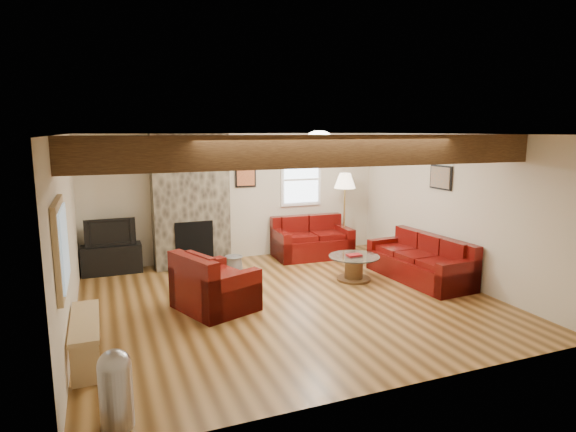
% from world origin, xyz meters
% --- Properties ---
extents(room, '(8.00, 8.00, 8.00)m').
position_xyz_m(room, '(0.00, 0.00, 1.25)').
color(room, brown).
rests_on(room, ground).
extents(floor, '(6.00, 6.00, 0.00)m').
position_xyz_m(floor, '(0.00, 0.00, 0.00)').
color(floor, brown).
rests_on(floor, ground).
extents(oak_beam, '(6.00, 0.36, 0.38)m').
position_xyz_m(oak_beam, '(0.00, -1.25, 2.31)').
color(oak_beam, black).
rests_on(oak_beam, room).
extents(chimney_breast, '(1.40, 0.67, 2.50)m').
position_xyz_m(chimney_breast, '(-1.00, 2.49, 1.22)').
color(chimney_breast, '#332F27').
rests_on(chimney_breast, floor).
extents(back_window, '(0.90, 0.08, 1.10)m').
position_xyz_m(back_window, '(1.35, 2.71, 1.55)').
color(back_window, white).
rests_on(back_window, room).
extents(hatch_window, '(0.08, 1.00, 0.90)m').
position_xyz_m(hatch_window, '(-2.96, -1.50, 1.45)').
color(hatch_window, tan).
rests_on(hatch_window, room).
extents(ceiling_dome, '(0.40, 0.40, 0.18)m').
position_xyz_m(ceiling_dome, '(0.90, 0.90, 2.44)').
color(ceiling_dome, white).
rests_on(ceiling_dome, room).
extents(artwork_back, '(0.42, 0.06, 0.52)m').
position_xyz_m(artwork_back, '(0.15, 2.71, 1.70)').
color(artwork_back, black).
rests_on(artwork_back, room).
extents(artwork_right, '(0.06, 0.55, 0.42)m').
position_xyz_m(artwork_right, '(2.96, 0.30, 1.75)').
color(artwork_right, black).
rests_on(artwork_right, room).
extents(sofa_three, '(0.95, 2.02, 0.76)m').
position_xyz_m(sofa_three, '(2.48, 0.14, 0.38)').
color(sofa_three, '#47050A').
rests_on(sofa_three, floor).
extents(loveseat, '(1.57, 0.95, 0.81)m').
position_xyz_m(loveseat, '(1.40, 2.23, 0.41)').
color(loveseat, '#47050A').
rests_on(loveseat, floor).
extents(armchair_red, '(1.23, 1.30, 0.84)m').
position_xyz_m(armchair_red, '(-1.12, 0.09, 0.42)').
color(armchair_red, '#47050A').
rests_on(armchair_red, floor).
extents(coffee_table, '(0.88, 0.88, 0.46)m').
position_xyz_m(coffee_table, '(1.42, 0.54, 0.21)').
color(coffee_table, '#4B2C18').
rests_on(coffee_table, floor).
extents(tv_cabinet, '(1.04, 0.42, 0.52)m').
position_xyz_m(tv_cabinet, '(-2.45, 2.53, 0.26)').
color(tv_cabinet, black).
rests_on(tv_cabinet, floor).
extents(television, '(0.86, 0.11, 0.50)m').
position_xyz_m(television, '(-2.45, 2.53, 0.77)').
color(television, black).
rests_on(television, tv_cabinet).
extents(floor_lamp, '(0.44, 0.44, 1.70)m').
position_xyz_m(floor_lamp, '(2.08, 2.15, 1.46)').
color(floor_lamp, tan).
rests_on(floor_lamp, floor).
extents(pine_bench, '(0.30, 1.29, 0.48)m').
position_xyz_m(pine_bench, '(-2.83, -0.96, 0.24)').
color(pine_bench, tan).
rests_on(pine_bench, floor).
extents(pedal_bin, '(0.33, 0.33, 0.71)m').
position_xyz_m(pedal_bin, '(-2.56, -2.40, 0.36)').
color(pedal_bin, '#9E9EA3').
rests_on(pedal_bin, floor).
extents(coal_bucket, '(0.35, 0.35, 0.33)m').
position_xyz_m(coal_bucket, '(-0.40, 1.70, 0.16)').
color(coal_bucket, gray).
rests_on(coal_bucket, floor).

